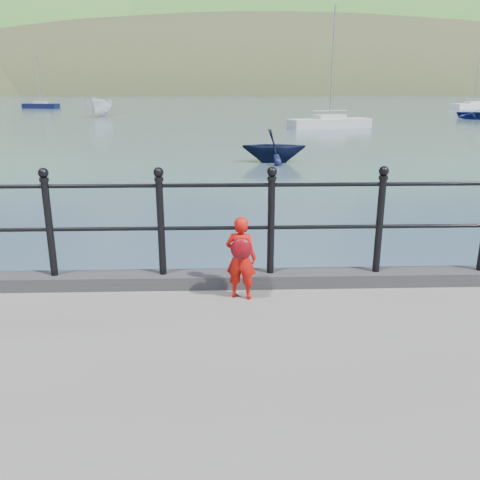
{
  "coord_description": "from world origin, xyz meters",
  "views": [
    {
      "loc": [
        0.08,
        -5.49,
        3.17
      ],
      "look_at": [
        0.26,
        -0.2,
        1.55
      ],
      "focal_mm": 38.0,
      "sensor_mm": 36.0,
      "label": 1
    }
  ],
  "objects_px": {
    "railing": "(216,215)",
    "sailboat_near": "(329,123)",
    "sailboat_left": "(41,106)",
    "launch_navy": "(274,146)",
    "sailboat_far": "(473,106)",
    "launch_white": "(100,107)",
    "child": "(241,257)"
  },
  "relations": [
    {
      "from": "railing",
      "to": "sailboat_near",
      "type": "bearing_deg",
      "value": 76.39
    },
    {
      "from": "sailboat_left",
      "to": "sailboat_near",
      "type": "bearing_deg",
      "value": -32.53
    },
    {
      "from": "sailboat_left",
      "to": "launch_navy",
      "type": "bearing_deg",
      "value": -48.83
    },
    {
      "from": "sailboat_left",
      "to": "sailboat_far",
      "type": "height_order",
      "value": "sailboat_far"
    },
    {
      "from": "launch_white",
      "to": "sailboat_far",
      "type": "height_order",
      "value": "sailboat_far"
    },
    {
      "from": "railing",
      "to": "sailboat_near",
      "type": "height_order",
      "value": "sailboat_near"
    },
    {
      "from": "sailboat_left",
      "to": "sailboat_far",
      "type": "bearing_deg",
      "value": 11.91
    },
    {
      "from": "sailboat_left",
      "to": "sailboat_near",
      "type": "height_order",
      "value": "sailboat_near"
    },
    {
      "from": "sailboat_far",
      "to": "sailboat_near",
      "type": "relative_size",
      "value": 1.08
    },
    {
      "from": "launch_white",
      "to": "sailboat_left",
      "type": "relative_size",
      "value": 0.69
    },
    {
      "from": "launch_white",
      "to": "sailboat_far",
      "type": "distance_m",
      "value": 51.76
    },
    {
      "from": "railing",
      "to": "child",
      "type": "xyz_separation_m",
      "value": [
        0.26,
        -0.36,
        -0.37
      ]
    },
    {
      "from": "child",
      "to": "sailboat_far",
      "type": "distance_m",
      "value": 77.04
    },
    {
      "from": "child",
      "to": "launch_white",
      "type": "height_order",
      "value": "launch_white"
    },
    {
      "from": "child",
      "to": "sailboat_near",
      "type": "height_order",
      "value": "sailboat_near"
    },
    {
      "from": "sailboat_left",
      "to": "sailboat_near",
      "type": "relative_size",
      "value": 0.83
    },
    {
      "from": "sailboat_left",
      "to": "launch_white",
      "type": "bearing_deg",
      "value": -43.91
    },
    {
      "from": "railing",
      "to": "child",
      "type": "bearing_deg",
      "value": -54.0
    },
    {
      "from": "railing",
      "to": "launch_white",
      "type": "bearing_deg",
      "value": 104.25
    },
    {
      "from": "child",
      "to": "railing",
      "type": "bearing_deg",
      "value": -38.1
    },
    {
      "from": "child",
      "to": "launch_navy",
      "type": "bearing_deg",
      "value": -80.9
    },
    {
      "from": "child",
      "to": "sailboat_far",
      "type": "height_order",
      "value": "sailboat_far"
    },
    {
      "from": "child",
      "to": "launch_white",
      "type": "xyz_separation_m",
      "value": [
        -12.76,
        49.61,
        -0.47
      ]
    },
    {
      "from": "launch_navy",
      "to": "sailboat_left",
      "type": "relative_size",
      "value": 0.36
    },
    {
      "from": "launch_white",
      "to": "railing",
      "type": "bearing_deg",
      "value": -71.63
    },
    {
      "from": "railing",
      "to": "sailboat_left",
      "type": "xyz_separation_m",
      "value": [
        -25.62,
        69.87,
        -1.48
      ]
    },
    {
      "from": "child",
      "to": "sailboat_near",
      "type": "distance_m",
      "value": 35.8
    },
    {
      "from": "railing",
      "to": "sailboat_far",
      "type": "bearing_deg",
      "value": 62.29
    },
    {
      "from": "sailboat_far",
      "to": "sailboat_near",
      "type": "bearing_deg",
      "value": -150.78
    },
    {
      "from": "child",
      "to": "sailboat_far",
      "type": "bearing_deg",
      "value": -101.51
    },
    {
      "from": "launch_white",
      "to": "sailboat_near",
      "type": "distance_m",
      "value": 25.55
    },
    {
      "from": "launch_white",
      "to": "launch_navy",
      "type": "bearing_deg",
      "value": -61.67
    }
  ]
}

